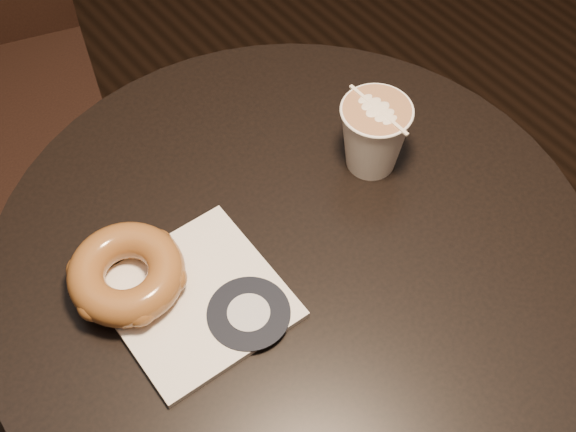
{
  "coord_description": "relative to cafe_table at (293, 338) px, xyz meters",
  "views": [
    {
      "loc": [
        -0.31,
        -0.37,
        1.51
      ],
      "look_at": [
        0.01,
        0.03,
        0.79
      ],
      "focal_mm": 50.0,
      "sensor_mm": 36.0,
      "label": 1
    }
  ],
  "objects": [
    {
      "name": "doughnut",
      "position": [
        -0.17,
        0.08,
        0.23
      ],
      "size": [
        0.13,
        0.13,
        0.04
      ],
      "primitive_type": "torus",
      "color": "brown",
      "rests_on": "pastry_bag"
    },
    {
      "name": "cafe_table",
      "position": [
        0.0,
        0.0,
        0.0
      ],
      "size": [
        0.7,
        0.7,
        0.75
      ],
      "color": "black",
      "rests_on": "ground"
    },
    {
      "name": "latte_cup",
      "position": [
        0.16,
        0.05,
        0.25
      ],
      "size": [
        0.09,
        0.09,
        0.09
      ],
      "primitive_type": null,
      "color": "white",
      "rests_on": "cafe_table"
    },
    {
      "name": "pastry_bag",
      "position": [
        -0.12,
        0.02,
        0.2
      ],
      "size": [
        0.18,
        0.18,
        0.01
      ],
      "primitive_type": "cube",
      "rotation": [
        0.0,
        0.0,
        -0.04
      ],
      "color": "white",
      "rests_on": "cafe_table"
    }
  ]
}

